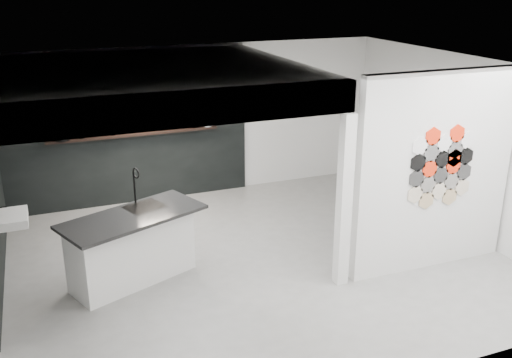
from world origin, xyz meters
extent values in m
cube|color=gray|center=(0.00, 0.00, -0.01)|extent=(7.00, 6.00, 0.01)
cube|color=silver|center=(2.23, -1.00, 1.40)|extent=(2.45, 0.15, 2.80)
cube|color=black|center=(-1.30, 2.97, 1.18)|extent=(4.40, 0.04, 2.35)
cube|color=silver|center=(-1.30, 1.00, 2.55)|extent=(4.40, 4.00, 0.40)
cube|color=silver|center=(0.82, -1.00, 1.18)|extent=(0.16, 0.16, 2.35)
cube|color=silver|center=(-1.30, -0.92, 2.55)|extent=(4.40, 0.16, 0.40)
cube|color=silver|center=(-3.24, 0.80, 0.85)|extent=(0.40, 0.60, 0.12)
cube|color=black|center=(-1.20, 2.87, 1.30)|extent=(3.00, 0.15, 0.04)
cube|color=silver|center=(-1.78, 0.08, 0.47)|extent=(1.76, 1.19, 0.95)
cube|color=black|center=(-1.75, -0.01, 0.97)|extent=(2.04, 1.47, 0.04)
cube|color=black|center=(-1.55, 0.23, 0.98)|extent=(0.62, 0.57, 0.02)
cylinder|color=black|center=(-1.63, 0.44, 1.21)|extent=(0.03, 0.03, 0.44)
torus|color=black|center=(-1.61, 0.37, 1.43)|extent=(0.08, 0.15, 0.15)
cylinder|color=black|center=(-2.42, 2.87, 1.42)|extent=(0.29, 0.29, 0.21)
ellipsoid|color=black|center=(-0.12, 2.87, 1.39)|extent=(0.18, 0.18, 0.14)
cylinder|color=gray|center=(0.15, 2.87, 1.37)|extent=(0.17, 0.17, 0.10)
cylinder|color=gray|center=(0.15, 2.87, 1.39)|extent=(0.12, 0.12, 0.14)
cylinder|color=black|center=(-1.57, 2.87, 1.41)|extent=(0.09, 0.09, 0.18)
cylinder|color=black|center=(-2.09, 2.87, 1.38)|extent=(0.10, 0.10, 0.11)
cylinder|color=beige|center=(1.86, -1.09, 1.16)|extent=(0.26, 0.02, 0.26)
cylinder|color=#2D2D2D|center=(1.86, -1.09, 1.39)|extent=(0.26, 0.02, 0.26)
cylinder|color=black|center=(1.86, -1.09, 1.61)|extent=(0.26, 0.02, 0.26)
cylinder|color=white|center=(1.86, -1.09, 1.84)|extent=(0.26, 0.02, 0.26)
cylinder|color=tan|center=(2.06, -1.09, 1.05)|extent=(0.26, 0.02, 0.26)
cylinder|color=#66635E|center=(2.06, -1.09, 1.27)|extent=(0.26, 0.02, 0.26)
cylinder|color=red|center=(2.06, -1.09, 1.50)|extent=(0.26, 0.02, 0.26)
cylinder|color=black|center=(2.06, -1.09, 1.73)|extent=(0.26, 0.02, 0.26)
cylinder|color=red|center=(2.06, -1.09, 1.95)|extent=(0.26, 0.02, 0.26)
cylinder|color=beige|center=(2.25, -1.09, 1.16)|extent=(0.26, 0.02, 0.26)
cylinder|color=#2D2D2D|center=(2.25, -1.09, 1.39)|extent=(0.26, 0.02, 0.26)
cylinder|color=black|center=(2.25, -1.09, 1.61)|extent=(0.26, 0.02, 0.26)
cylinder|color=white|center=(2.25, -1.09, 1.84)|extent=(0.26, 0.02, 0.26)
cylinder|color=tan|center=(2.44, -1.09, 1.05)|extent=(0.26, 0.02, 0.26)
cylinder|color=#66635E|center=(2.44, -1.09, 1.27)|extent=(0.26, 0.02, 0.26)
cylinder|color=red|center=(2.44, -1.09, 1.50)|extent=(0.26, 0.02, 0.26)
cylinder|color=black|center=(2.44, -1.09, 1.73)|extent=(0.26, 0.02, 0.26)
cylinder|color=red|center=(2.44, -1.09, 1.95)|extent=(0.26, 0.02, 0.26)
cylinder|color=beige|center=(2.64, -1.09, 1.16)|extent=(0.26, 0.02, 0.26)
cylinder|color=#2D2D2D|center=(2.64, -1.09, 1.39)|extent=(0.26, 0.02, 0.26)
cylinder|color=black|center=(2.64, -1.09, 1.61)|extent=(0.26, 0.02, 0.26)
cylinder|color=white|center=(2.64, -1.09, 1.84)|extent=(0.26, 0.02, 0.26)
cylinder|color=red|center=(2.44, -1.09, 1.61)|extent=(0.26, 0.02, 0.26)
camera|label=1|loc=(-2.73, -6.97, 3.94)|focal=40.00mm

